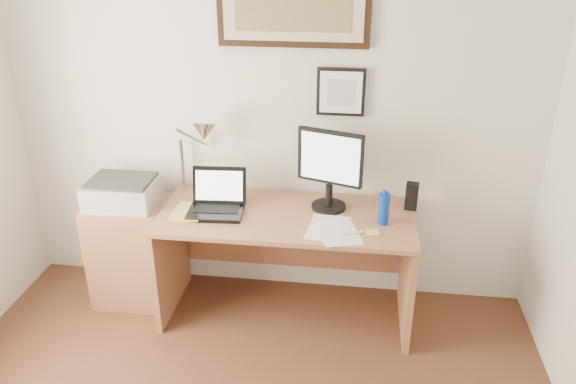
% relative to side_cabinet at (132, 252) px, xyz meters
% --- Properties ---
extents(wall_back, '(3.50, 0.02, 2.50)m').
position_rel_side_cabinet_xyz_m(wall_back, '(0.92, 0.32, 0.89)').
color(wall_back, silver).
rests_on(wall_back, ground).
extents(side_cabinet, '(0.50, 0.40, 0.73)m').
position_rel_side_cabinet_xyz_m(side_cabinet, '(0.00, 0.00, 0.00)').
color(side_cabinet, '#935B3D').
rests_on(side_cabinet, floor).
extents(water_bottle, '(0.07, 0.07, 0.20)m').
position_rel_side_cabinet_xyz_m(water_bottle, '(1.67, -0.09, 0.48)').
color(water_bottle, '#0B3295').
rests_on(water_bottle, desk).
extents(bottle_cap, '(0.04, 0.04, 0.02)m').
position_rel_side_cabinet_xyz_m(bottle_cap, '(1.67, -0.09, 0.59)').
color(bottle_cap, '#0B3295').
rests_on(bottle_cap, water_bottle).
extents(speaker, '(0.09, 0.08, 0.18)m').
position_rel_side_cabinet_xyz_m(speaker, '(1.85, 0.14, 0.47)').
color(speaker, black).
rests_on(speaker, desk).
extents(paper_sheet_a, '(0.30, 0.37, 0.00)m').
position_rel_side_cabinet_xyz_m(paper_sheet_a, '(1.41, -0.24, 0.39)').
color(paper_sheet_a, white).
rests_on(paper_sheet_a, desk).
extents(paper_sheet_b, '(0.27, 0.36, 0.00)m').
position_rel_side_cabinet_xyz_m(paper_sheet_b, '(1.35, -0.19, 0.39)').
color(paper_sheet_b, white).
rests_on(paper_sheet_b, desk).
extents(sticky_pad, '(0.08, 0.08, 0.01)m').
position_rel_side_cabinet_xyz_m(sticky_pad, '(1.61, -0.22, 0.39)').
color(sticky_pad, '#D7CB65').
rests_on(sticky_pad, desk).
extents(marker_pen, '(0.14, 0.06, 0.02)m').
position_rel_side_cabinet_xyz_m(marker_pen, '(1.49, -0.25, 0.39)').
color(marker_pen, white).
rests_on(marker_pen, desk).
extents(book, '(0.19, 0.26, 0.02)m').
position_rel_side_cabinet_xyz_m(book, '(0.37, -0.11, 0.39)').
color(book, tan).
rests_on(book, desk).
extents(desk, '(1.60, 0.70, 0.75)m').
position_rel_side_cabinet_xyz_m(desk, '(1.07, 0.04, 0.15)').
color(desk, '#935B3D').
rests_on(desk, floor).
extents(laptop, '(0.35, 0.31, 0.26)m').
position_rel_side_cabinet_xyz_m(laptop, '(0.63, -0.06, 0.44)').
color(laptop, black).
rests_on(laptop, desk).
extents(lcd_monitor, '(0.41, 0.22, 0.52)m').
position_rel_side_cabinet_xyz_m(lcd_monitor, '(1.33, 0.07, 0.68)').
color(lcd_monitor, black).
rests_on(lcd_monitor, desk).
extents(printer, '(0.44, 0.34, 0.18)m').
position_rel_side_cabinet_xyz_m(printer, '(-0.01, -0.00, 0.45)').
color(printer, '#A4A4A6').
rests_on(printer, side_cabinet).
extents(desk_lamp, '(0.29, 0.27, 0.53)m').
position_rel_side_cabinet_xyz_m(desk_lamp, '(0.51, 0.13, 0.82)').
color(desk_lamp, silver).
rests_on(desk_lamp, desk).
extents(picture_large, '(0.92, 0.04, 0.47)m').
position_rel_side_cabinet_xyz_m(picture_large, '(1.07, 0.29, 1.59)').
color(picture_large, black).
rests_on(picture_large, wall_back).
extents(picture_small, '(0.30, 0.03, 0.30)m').
position_rel_side_cabinet_xyz_m(picture_small, '(1.37, 0.29, 1.09)').
color(picture_small, black).
rests_on(picture_small, wall_back).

